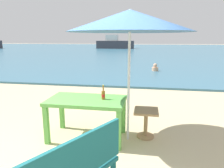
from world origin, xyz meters
name	(u,v)px	position (x,y,z in m)	size (l,w,h in m)	color
sea_water	(142,50)	(0.00, 30.00, 0.04)	(120.00, 50.00, 0.08)	#386B84
picnic_table_green	(87,105)	(-0.26, 0.99, 0.65)	(1.40, 0.80, 0.76)	#60B24C
beer_bottle_amber	(103,94)	(0.04, 1.02, 0.85)	(0.07, 0.07, 0.26)	brown
patio_umbrella	(130,21)	(0.50, 1.05, 2.12)	(2.10, 2.10, 2.30)	silver
side_table_wood	(146,119)	(0.82, 1.19, 0.35)	(0.44, 0.44, 0.54)	#9E7A51
swimmer_person	(155,68)	(1.25, 8.92, 0.24)	(0.34, 0.34, 0.41)	tan
boat_tanker	(115,44)	(-4.61, 32.34, 0.88)	(6.13, 1.67, 2.23)	#38383F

